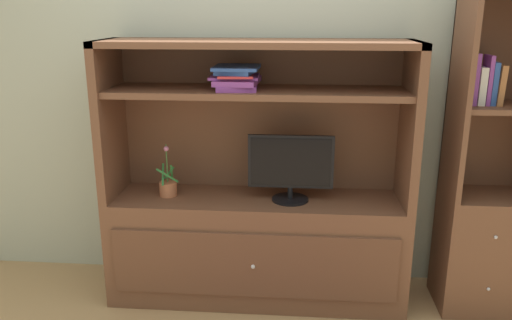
# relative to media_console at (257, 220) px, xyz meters

# --- Properties ---
(painted_rear_wall) EXTENTS (6.00, 0.10, 2.80)m
(painted_rear_wall) POSITION_rel_media_console_xyz_m (0.00, 0.34, 0.90)
(painted_rear_wall) COLOR #ADB29E
(painted_rear_wall) RESTS_ON ground_plane
(media_console) EXTENTS (1.78, 0.50, 1.58)m
(media_console) POSITION_rel_media_console_xyz_m (0.00, 0.00, 0.00)
(media_console) COLOR brown
(media_console) RESTS_ON ground_plane
(tv_monitor) EXTENTS (0.50, 0.22, 0.40)m
(tv_monitor) POSITION_rel_media_console_xyz_m (0.20, -0.03, 0.36)
(tv_monitor) COLOR black
(tv_monitor) RESTS_ON media_console
(potted_plant) EXTENTS (0.13, 0.12, 0.32)m
(potted_plant) POSITION_rel_media_console_xyz_m (-0.54, -0.01, 0.20)
(potted_plant) COLOR #B26642
(potted_plant) RESTS_ON media_console
(magazine_stack) EXTENTS (0.28, 0.35, 0.13)m
(magazine_stack) POSITION_rel_media_console_xyz_m (-0.11, -0.00, 0.87)
(magazine_stack) COLOR purple
(magazine_stack) RESTS_ON media_console
(bookshelf_tall) EXTENTS (0.47, 0.40, 1.85)m
(bookshelf_tall) POSITION_rel_media_console_xyz_m (1.34, 0.00, 0.11)
(bookshelf_tall) COLOR brown
(bookshelf_tall) RESTS_ON ground_plane
(upright_book_row) EXTENTS (0.17, 0.14, 0.28)m
(upright_book_row) POSITION_rel_media_console_xyz_m (1.24, -0.01, 0.85)
(upright_book_row) COLOR purple
(upright_book_row) RESTS_ON bookshelf_tall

